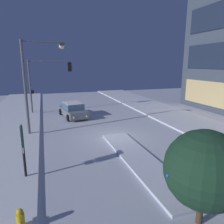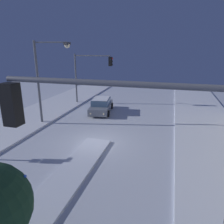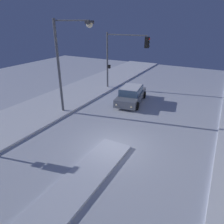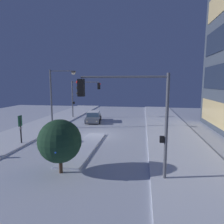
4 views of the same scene
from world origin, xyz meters
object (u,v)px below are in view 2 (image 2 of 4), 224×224
at_px(car_near, 101,106).
at_px(street_lamp_arched, 47,71).
at_px(traffic_light_corner_near_left, 90,70).
at_px(traffic_light_corner_far_right, 131,162).

relative_size(car_near, street_lamp_arched, 0.68).
relative_size(traffic_light_corner_near_left, traffic_light_corner_far_right, 0.97).
bearing_deg(traffic_light_corner_near_left, car_near, -50.97).
distance_m(car_near, street_lamp_arched, 6.83).
xyz_separation_m(traffic_light_corner_far_right, street_lamp_arched, (-11.68, -9.38, 0.47)).
xyz_separation_m(car_near, traffic_light_corner_far_right, (16.29, 6.25, 3.48)).
height_order(car_near, street_lamp_arched, street_lamp_arched).
height_order(traffic_light_corner_far_right, street_lamp_arched, street_lamp_arched).
xyz_separation_m(traffic_light_corner_near_left, street_lamp_arched, (7.43, -0.84, 0.64)).
bearing_deg(car_near, traffic_light_corner_near_left, -149.96).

